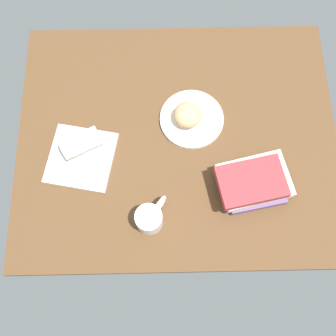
{
  "coord_description": "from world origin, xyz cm",
  "views": [
    {
      "loc": [
        4.26,
        51.41,
        126.54
      ],
      "look_at": [
        3.49,
        12.12,
        7.0
      ],
      "focal_mm": 41.15,
      "sensor_mm": 36.0,
      "label": 1
    }
  ],
  "objects_px": {
    "sauce_cup": "(77,170)",
    "coffee_mug": "(150,218)",
    "square_plate": "(81,158)",
    "round_plate": "(192,119)",
    "book_stack": "(253,183)",
    "breakfast_wrap": "(81,143)",
    "scone_pastry": "(188,115)"
  },
  "relations": [
    {
      "from": "breakfast_wrap",
      "to": "book_stack",
      "type": "distance_m",
      "value": 0.57
    },
    {
      "from": "scone_pastry",
      "to": "breakfast_wrap",
      "type": "distance_m",
      "value": 0.37
    },
    {
      "from": "square_plate",
      "to": "coffee_mug",
      "type": "distance_m",
      "value": 0.32
    },
    {
      "from": "round_plate",
      "to": "square_plate",
      "type": "bearing_deg",
      "value": 19.93
    },
    {
      "from": "square_plate",
      "to": "sauce_cup",
      "type": "bearing_deg",
      "value": 81.12
    },
    {
      "from": "round_plate",
      "to": "coffee_mug",
      "type": "relative_size",
      "value": 1.87
    },
    {
      "from": "breakfast_wrap",
      "to": "coffee_mug",
      "type": "xyz_separation_m",
      "value": [
        -0.23,
        0.25,
        -0.0
      ]
    },
    {
      "from": "breakfast_wrap",
      "to": "square_plate",
      "type": "bearing_deg",
      "value": 145.2
    },
    {
      "from": "book_stack",
      "to": "scone_pastry",
      "type": "bearing_deg",
      "value": -50.67
    },
    {
      "from": "round_plate",
      "to": "breakfast_wrap",
      "type": "height_order",
      "value": "breakfast_wrap"
    },
    {
      "from": "round_plate",
      "to": "book_stack",
      "type": "distance_m",
      "value": 0.31
    },
    {
      "from": "book_stack",
      "to": "breakfast_wrap",
      "type": "bearing_deg",
      "value": -14.91
    },
    {
      "from": "square_plate",
      "to": "breakfast_wrap",
      "type": "height_order",
      "value": "breakfast_wrap"
    },
    {
      "from": "coffee_mug",
      "to": "sauce_cup",
      "type": "bearing_deg",
      "value": -35.4
    },
    {
      "from": "round_plate",
      "to": "coffee_mug",
      "type": "height_order",
      "value": "coffee_mug"
    },
    {
      "from": "square_plate",
      "to": "coffee_mug",
      "type": "relative_size",
      "value": 1.78
    },
    {
      "from": "round_plate",
      "to": "scone_pastry",
      "type": "xyz_separation_m",
      "value": [
        0.02,
        0.0,
        0.04
      ]
    },
    {
      "from": "sauce_cup",
      "to": "breakfast_wrap",
      "type": "xyz_separation_m",
      "value": [
        -0.01,
        -0.08,
        0.02
      ]
    },
    {
      "from": "breakfast_wrap",
      "to": "coffee_mug",
      "type": "height_order",
      "value": "coffee_mug"
    },
    {
      "from": "scone_pastry",
      "to": "book_stack",
      "type": "distance_m",
      "value": 0.32
    },
    {
      "from": "scone_pastry",
      "to": "sauce_cup",
      "type": "relative_size",
      "value": 1.87
    },
    {
      "from": "round_plate",
      "to": "breakfast_wrap",
      "type": "bearing_deg",
      "value": 14.95
    },
    {
      "from": "round_plate",
      "to": "coffee_mug",
      "type": "distance_m",
      "value": 0.38
    },
    {
      "from": "sauce_cup",
      "to": "coffee_mug",
      "type": "xyz_separation_m",
      "value": [
        -0.24,
        0.17,
        0.02
      ]
    },
    {
      "from": "scone_pastry",
      "to": "breakfast_wrap",
      "type": "xyz_separation_m",
      "value": [
        0.35,
        0.1,
        0.0
      ]
    },
    {
      "from": "round_plate",
      "to": "book_stack",
      "type": "relative_size",
      "value": 0.86
    },
    {
      "from": "scone_pastry",
      "to": "square_plate",
      "type": "height_order",
      "value": "scone_pastry"
    },
    {
      "from": "square_plate",
      "to": "coffee_mug",
      "type": "xyz_separation_m",
      "value": [
        -0.23,
        0.22,
        0.04
      ]
    },
    {
      "from": "round_plate",
      "to": "sauce_cup",
      "type": "xyz_separation_m",
      "value": [
        0.38,
        0.18,
        0.02
      ]
    },
    {
      "from": "square_plate",
      "to": "sauce_cup",
      "type": "distance_m",
      "value": 0.05
    },
    {
      "from": "round_plate",
      "to": "scone_pastry",
      "type": "distance_m",
      "value": 0.04
    },
    {
      "from": "square_plate",
      "to": "breakfast_wrap",
      "type": "xyz_separation_m",
      "value": [
        -0.01,
        -0.04,
        0.04
      ]
    }
  ]
}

